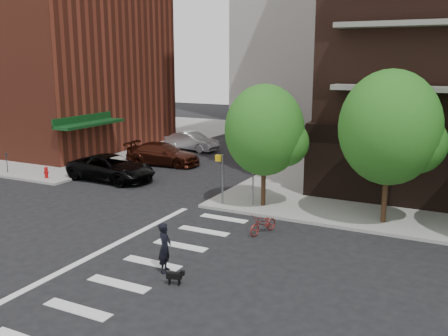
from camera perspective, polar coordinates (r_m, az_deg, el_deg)
name	(u,v)px	position (r m, az deg, el deg)	size (l,w,h in m)	color
ground	(91,250)	(21.11, -14.96, -9.01)	(120.00, 120.00, 0.00)	black
sidewalk_nw	(63,132)	(54.15, -17.95, 3.89)	(31.00, 33.00, 0.15)	gray
crosswalk	(135,259)	(19.79, -10.10, -10.23)	(3.85, 13.00, 0.01)	silver
midrise_nw	(30,28)	(48.08, -21.30, 14.71)	(21.40, 15.50, 20.00)	maroon
tree_a	(264,130)	(25.07, 4.64, 4.33)	(4.00, 4.00, 5.90)	#301E11
tree_b	(390,128)	(23.43, 18.40, 4.40)	(4.50, 4.50, 6.65)	#301E11
pedestrian_signal	(229,172)	(25.63, 0.57, -0.43)	(2.18, 0.67, 2.60)	slate
fire_hydrant	(46,172)	(33.39, -19.66, -0.42)	(0.24, 0.24, 0.73)	#A50C0C
parking_meter	(7,161)	(35.90, -23.58, 0.79)	(0.10, 0.08, 1.32)	black
parked_car_black	(111,168)	(32.19, -12.74, 0.01)	(5.80, 2.67, 1.61)	black
parked_car_maroon	(163,154)	(36.28, -6.98, 1.60)	(5.49, 2.23, 1.59)	#3B160D
parked_car_silver	(192,141)	(41.77, -3.71, 3.06)	(4.69, 1.64, 1.55)	#A5A7AC
scooter	(263,224)	(22.10, 4.52, -6.39)	(0.59, 1.70, 0.89)	maroon
dog_walker	(165,247)	(18.25, -6.78, -9.01)	(0.44, 0.67, 1.85)	black
dog	(175,276)	(17.41, -5.61, -12.16)	(0.64, 0.31, 0.53)	black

